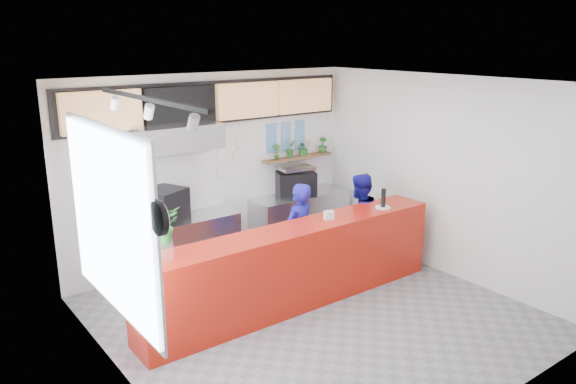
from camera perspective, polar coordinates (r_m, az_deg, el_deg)
floor at (r=7.53m, az=2.67°, el=-12.36°), size 5.00×5.00×0.00m
ceiling at (r=6.68m, az=2.99°, el=11.06°), size 5.00×5.00×0.00m
wall_back at (r=8.95m, az=-7.48°, el=2.35°), size 5.00×0.00×5.00m
wall_left at (r=5.76m, az=-16.75°, el=-5.63°), size 0.00×5.00×5.00m
wall_right at (r=8.72m, az=15.56°, el=1.55°), size 0.00×5.00×5.00m
service_counter at (r=7.57m, az=0.77°, el=-7.56°), size 4.50×0.60×1.10m
cream_band at (r=8.76m, az=-7.70°, el=9.36°), size 5.00×0.02×0.80m
prep_bench at (r=8.65m, az=-10.86°, el=-5.56°), size 1.80×0.60×0.90m
panini_oven at (r=8.33m, az=-12.57°, el=-1.37°), size 0.73×0.73×0.50m
extraction_hood at (r=8.16m, az=-11.31°, el=5.56°), size 1.20×0.70×0.35m
hood_lip at (r=8.19m, az=-11.24°, el=4.18°), size 1.20×0.69×0.31m
right_bench at (r=9.80m, az=1.25°, el=-2.74°), size 1.80×0.60×0.90m
espresso_machine at (r=9.56m, az=0.80°, el=0.88°), size 0.77×0.68×0.41m
espresso_tray at (r=9.49m, az=0.80°, el=2.46°), size 0.63×0.49×0.05m
herb_shelf at (r=9.74m, az=1.02°, el=3.54°), size 1.40×0.18×0.04m
menu_board_far_left at (r=7.95m, az=-18.41°, el=7.75°), size 1.10×0.10×0.55m
menu_board_mid_left at (r=8.40m, az=-10.85°, el=8.62°), size 1.10×0.10×0.55m
menu_board_mid_right at (r=8.97m, az=-4.13°, el=9.27°), size 1.10×0.10×0.55m
menu_board_far_right at (r=9.64m, az=1.74°, el=9.74°), size 1.10×0.10×0.55m
soffit at (r=8.74m, az=-7.59°, el=9.02°), size 4.80×0.04×0.65m
window_pane at (r=5.98m, az=-17.65°, el=-2.92°), size 0.04×2.20×1.90m
window_frame at (r=5.98m, az=-17.48°, el=-2.89°), size 0.03×2.30×2.00m
wall_clock_rim at (r=4.80m, az=-12.99°, el=-2.63°), size 0.05×0.30×0.30m
wall_clock_face at (r=4.82m, az=-12.67°, el=-2.57°), size 0.02×0.26×0.26m
track_rail at (r=5.58m, az=-14.02°, el=9.15°), size 0.05×2.40×0.04m
dec_plate_a at (r=8.95m, az=-6.61°, el=4.01°), size 0.24×0.03×0.24m
dec_plate_b at (r=9.12m, az=-4.96°, el=3.63°), size 0.24×0.03×0.24m
dec_plate_c at (r=9.01m, az=-6.55°, el=2.14°), size 0.24×0.03×0.24m
dec_plate_d at (r=9.10m, az=-4.73°, el=5.21°), size 0.24×0.03×0.24m
photo_frame_a at (r=9.42m, az=-1.68°, el=6.22°), size 0.20×0.02×0.25m
photo_frame_b at (r=9.59m, az=-0.21°, el=6.40°), size 0.20×0.02×0.25m
photo_frame_c at (r=9.77m, az=1.21°, el=6.56°), size 0.20×0.02×0.25m
photo_frame_d at (r=9.46m, az=-1.67°, el=4.73°), size 0.20×0.02×0.25m
photo_frame_e at (r=9.63m, az=-0.21°, el=4.93°), size 0.20×0.02×0.25m
photo_frame_f at (r=9.81m, az=1.20°, el=5.12°), size 0.20×0.02×0.25m
staff_center at (r=8.06m, az=1.08°, el=-4.43°), size 0.64×0.50×1.54m
staff_right at (r=8.81m, az=7.21°, el=-2.93°), size 0.79×0.64×1.50m
herb_a at (r=9.44m, az=-1.16°, el=4.11°), size 0.17×0.14×0.27m
herb_b at (r=9.61m, az=0.27°, el=4.44°), size 0.18×0.15×0.31m
herb_c at (r=9.79m, az=1.61°, el=4.53°), size 0.29×0.27×0.27m
herb_d at (r=10.06m, az=3.55°, el=4.81°), size 0.20×0.19×0.28m
glass_vase at (r=6.40m, az=-12.45°, el=-5.84°), size 0.27×0.27×0.25m
basil_vase at (r=6.30m, az=-12.61°, el=-3.33°), size 0.45×0.42×0.40m
napkin_holder at (r=7.69m, az=4.18°, el=-2.37°), size 0.15×0.12×0.12m
white_plate at (r=8.32m, az=9.62°, el=-1.55°), size 0.26×0.26×0.02m
pepper_mill at (r=8.28m, az=9.67°, el=-0.59°), size 0.09×0.09×0.28m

